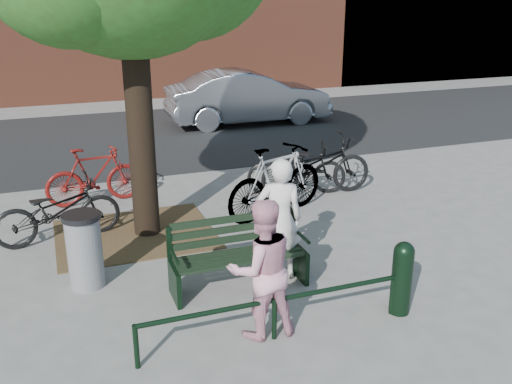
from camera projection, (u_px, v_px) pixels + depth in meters
name	position (u px, v px, depth m)	size (l,w,h in m)	color
ground	(240.00, 288.00, 7.37)	(90.00, 90.00, 0.00)	gray
dirt_pit	(135.00, 234.00, 8.98)	(2.40, 2.00, 0.02)	brown
road	(136.00, 137.00, 14.88)	(40.00, 7.00, 0.01)	black
park_bench	(237.00, 252.00, 7.28)	(1.74, 0.54, 0.97)	black
guard_railing	(274.00, 306.00, 6.17)	(3.06, 0.06, 0.51)	black
person_left	(279.00, 219.00, 7.42)	(0.60, 0.39, 1.65)	silver
person_right	(261.00, 269.00, 6.14)	(0.78, 0.61, 1.60)	pink
bollard	(402.00, 275.00, 6.66)	(0.24, 0.24, 0.91)	black
litter_bin	(85.00, 250.00, 7.27)	(0.49, 0.49, 1.00)	gray
bicycle_a	(57.00, 210.00, 8.61)	(0.66, 1.88, 0.99)	black
bicycle_b	(95.00, 176.00, 10.14)	(0.49, 1.73, 1.04)	#5F100D
bicycle_c	(316.00, 166.00, 10.57)	(0.75, 2.14, 1.12)	black
bicycle_d	(276.00, 181.00, 9.56)	(0.58, 2.04, 1.23)	gray
bicycle_e	(297.00, 169.00, 10.65)	(0.65, 1.86, 0.98)	black
parked_car	(248.00, 97.00, 16.23)	(1.61, 4.61, 1.52)	gray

